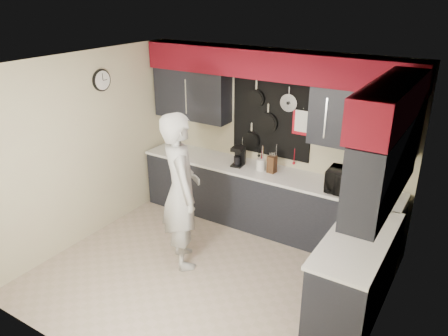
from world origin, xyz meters
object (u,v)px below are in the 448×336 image
Objects in this scene: microwave at (349,182)px; coffee_maker at (239,156)px; utensil_crock at (261,165)px; knife_block at (272,164)px; person at (181,191)px.

coffee_maker is (-1.65, 0.06, 0.00)m from microwave.
utensil_crock is 0.37m from coffee_maker.
microwave is 2.22× the size of knife_block.
coffee_maker is 0.14× the size of person.
microwave is 1.86× the size of coffee_maker.
microwave is 2.12m from person.
knife_block is 0.12× the size of person.
microwave is at bearing -101.95° from person.
person is (-0.06, -1.31, -0.06)m from coffee_maker.
person is at bearing -99.97° from coffee_maker.
coffee_maker reaches higher than knife_block.
microwave is at bearing 0.59° from knife_block.
knife_block is at bearing -72.10° from person.
microwave reaches higher than knife_block.
knife_block is 0.84× the size of coffee_maker.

